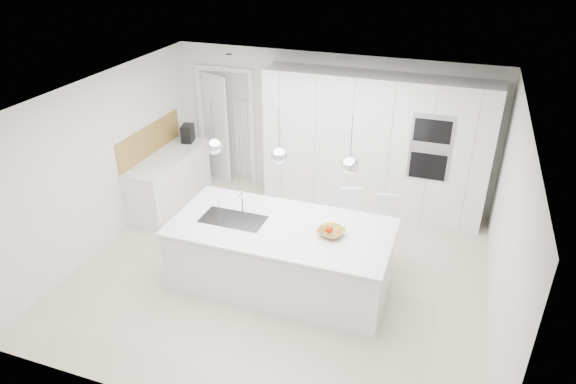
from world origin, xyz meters
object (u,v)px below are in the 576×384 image
(fruit_bowl, at_px, (331,232))
(espresso_machine, at_px, (188,133))
(bar_stool_left, at_px, (347,226))
(island_base, at_px, (280,258))
(bar_stool_right, at_px, (382,233))

(fruit_bowl, xyz_separation_m, espresso_machine, (-3.19, 2.14, 0.11))
(fruit_bowl, distance_m, bar_stool_left, 0.97)
(espresso_machine, distance_m, bar_stool_left, 3.48)
(island_base, relative_size, bar_stool_left, 2.64)
(island_base, bearing_deg, fruit_bowl, 4.19)
(island_base, xyz_separation_m, espresso_machine, (-2.53, 2.19, 0.62))
(island_base, relative_size, fruit_bowl, 8.46)
(fruit_bowl, bearing_deg, espresso_machine, 146.07)
(island_base, xyz_separation_m, bar_stool_right, (1.17, 0.92, 0.09))
(fruit_bowl, height_order, espresso_machine, espresso_machine)
(bar_stool_right, bearing_deg, espresso_machine, 147.59)
(espresso_machine, relative_size, bar_stool_right, 0.29)
(island_base, height_order, espresso_machine, espresso_machine)
(espresso_machine, bearing_deg, island_base, -54.81)
(bar_stool_right, bearing_deg, fruit_bowl, -134.07)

